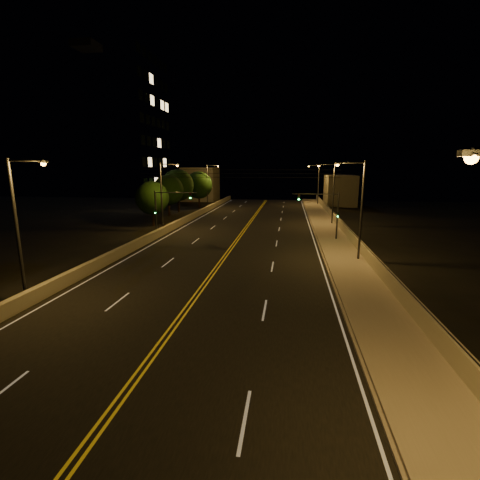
# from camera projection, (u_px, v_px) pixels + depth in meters

# --- Properties ---
(ground) EXTENTS (160.00, 160.00, 0.00)m
(ground) POSITION_uv_depth(u_px,v_px,m) (91.00, 440.00, 10.48)
(ground) COLOR black
(ground) RESTS_ON ground
(road) EXTENTS (18.00, 120.00, 0.02)m
(road) POSITION_uv_depth(u_px,v_px,m) (220.00, 263.00, 29.85)
(road) COLOR black
(road) RESTS_ON ground
(sidewalk) EXTENTS (3.60, 120.00, 0.30)m
(sidewalk) POSITION_uv_depth(u_px,v_px,m) (350.00, 266.00, 28.34)
(sidewalk) COLOR gray
(sidewalk) RESTS_ON ground
(curb) EXTENTS (0.14, 120.00, 0.15)m
(curb) POSITION_uv_depth(u_px,v_px,m) (327.00, 266.00, 28.61)
(curb) COLOR gray
(curb) RESTS_ON ground
(parapet_wall) EXTENTS (0.30, 120.00, 1.00)m
(parapet_wall) POSITION_uv_depth(u_px,v_px,m) (372.00, 259.00, 27.97)
(parapet_wall) COLOR #A59D89
(parapet_wall) RESTS_ON sidewalk
(jersey_barrier) EXTENTS (0.45, 120.00, 0.90)m
(jersey_barrier) POSITION_uv_depth(u_px,v_px,m) (117.00, 254.00, 31.06)
(jersey_barrier) COLOR #A59D89
(jersey_barrier) RESTS_ON ground
(distant_building_right) EXTENTS (6.00, 10.00, 6.39)m
(distant_building_right) POSITION_uv_depth(u_px,v_px,m) (340.00, 190.00, 75.15)
(distant_building_right) COLOR slate
(distant_building_right) RESTS_ON ground
(distant_building_left) EXTENTS (8.00, 8.00, 8.00)m
(distant_building_left) POSITION_uv_depth(u_px,v_px,m) (201.00, 184.00, 85.22)
(distant_building_left) COLOR slate
(distant_building_left) RESTS_ON ground
(parapet_rail) EXTENTS (0.06, 120.00, 0.06)m
(parapet_rail) POSITION_uv_depth(u_px,v_px,m) (372.00, 253.00, 27.87)
(parapet_rail) COLOR black
(parapet_rail) RESTS_ON parapet_wall
(lane_markings) EXTENTS (17.32, 116.00, 0.00)m
(lane_markings) POSITION_uv_depth(u_px,v_px,m) (220.00, 263.00, 29.78)
(lane_markings) COLOR silver
(lane_markings) RESTS_ON road
(streetlight_1) EXTENTS (2.55, 0.28, 8.59)m
(streetlight_1) POSITION_uv_depth(u_px,v_px,m) (358.00, 205.00, 29.20)
(streetlight_1) COLOR #2D2D33
(streetlight_1) RESTS_ON ground
(streetlight_2) EXTENTS (2.55, 0.28, 8.59)m
(streetlight_2) POSITION_uv_depth(u_px,v_px,m) (331.00, 190.00, 48.35)
(streetlight_2) COLOR #2D2D33
(streetlight_2) RESTS_ON ground
(streetlight_3) EXTENTS (2.55, 0.28, 8.59)m
(streetlight_3) POSITION_uv_depth(u_px,v_px,m) (317.00, 182.00, 74.17)
(streetlight_3) COLOR #2D2D33
(streetlight_3) RESTS_ON ground
(streetlight_4) EXTENTS (2.55, 0.28, 8.59)m
(streetlight_4) POSITION_uv_depth(u_px,v_px,m) (20.00, 221.00, 20.40)
(streetlight_4) COLOR #2D2D33
(streetlight_4) RESTS_ON ground
(streetlight_5) EXTENTS (2.55, 0.28, 8.59)m
(streetlight_5) POSITION_uv_depth(u_px,v_px,m) (164.00, 192.00, 43.44)
(streetlight_5) COLOR #2D2D33
(streetlight_5) RESTS_ON ground
(streetlight_6) EXTENTS (2.55, 0.28, 8.59)m
(streetlight_6) POSITION_uv_depth(u_px,v_px,m) (209.00, 183.00, 67.46)
(streetlight_6) COLOR #2D2D33
(streetlight_6) RESTS_ON ground
(traffic_signal_right) EXTENTS (5.11, 0.31, 5.41)m
(traffic_signal_right) POSITION_uv_depth(u_px,v_px,m) (328.00, 210.00, 38.02)
(traffic_signal_right) COLOR #2D2D33
(traffic_signal_right) RESTS_ON ground
(traffic_signal_left) EXTENTS (5.11, 0.31, 5.41)m
(traffic_signal_left) POSITION_uv_depth(u_px,v_px,m) (164.00, 207.00, 40.59)
(traffic_signal_left) COLOR #2D2D33
(traffic_signal_left) RESTS_ON ground
(overhead_wires) EXTENTS (22.00, 0.03, 0.83)m
(overhead_wires) POSITION_uv_depth(u_px,v_px,m) (237.00, 174.00, 37.54)
(overhead_wires) COLOR black
(building_tower) EXTENTS (24.00, 15.00, 29.48)m
(building_tower) POSITION_uv_depth(u_px,v_px,m) (94.00, 133.00, 63.61)
(building_tower) COLOR slate
(building_tower) RESTS_ON ground
(tree_0) EXTENTS (4.58, 4.58, 6.21)m
(tree_0) POSITION_uv_depth(u_px,v_px,m) (152.00, 198.00, 47.84)
(tree_0) COLOR black
(tree_0) RESTS_ON ground
(tree_1) EXTENTS (5.06, 5.06, 6.86)m
(tree_1) POSITION_uv_depth(u_px,v_px,m) (168.00, 190.00, 58.03)
(tree_1) COLOR black
(tree_1) RESTS_ON ground
(tree_2) EXTENTS (5.73, 5.73, 7.77)m
(tree_2) POSITION_uv_depth(u_px,v_px,m) (178.00, 185.00, 62.80)
(tree_2) COLOR black
(tree_2) RESTS_ON ground
(tree_3) EXTENTS (5.37, 5.37, 7.28)m
(tree_3) POSITION_uv_depth(u_px,v_px,m) (199.00, 185.00, 68.89)
(tree_3) COLOR black
(tree_3) RESTS_ON ground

